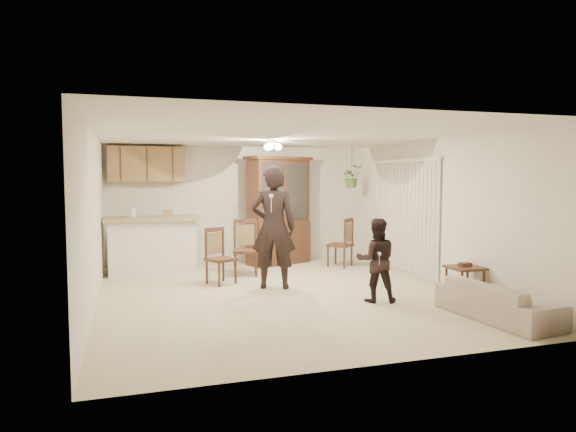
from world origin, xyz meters
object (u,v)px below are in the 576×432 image
object	(u,v)px
chair_hutch_left	(246,260)
china_hutch	(279,211)
child	(376,256)
adult	(273,234)
chair_bar	(221,268)
sofa	(498,292)
side_table	(465,283)
chair_hutch_right	(340,253)

from	to	relation	value
chair_hutch_left	china_hutch	bearing A→B (deg)	60.62
child	china_hutch	size ratio (longest dim) A/B	0.60
adult	chair_bar	bearing A→B (deg)	-17.92
sofa	chair_hutch_left	bearing A→B (deg)	27.05
child	chair_hutch_left	xyz separation A→B (m)	(-1.40, 2.55, -0.38)
side_table	chair_bar	bearing A→B (deg)	144.75
adult	chair_bar	world-z (taller)	adult
chair_bar	chair_hutch_right	distance (m)	2.82
sofa	china_hutch	xyz separation A→B (m)	(-1.50, 4.96, 0.75)
adult	chair_hutch_right	distance (m)	2.53
side_table	chair_bar	xyz separation A→B (m)	(-3.25, 2.30, 0.00)
china_hutch	chair_bar	world-z (taller)	china_hutch
sofa	chair_hutch_right	size ratio (longest dim) A/B	1.87
child	china_hutch	xyz separation A→B (m)	(-0.44, 3.63, 0.44)
adult	child	distance (m)	1.82
china_hutch	chair_hutch_right	distance (m)	1.56
sofa	adult	bearing A→B (deg)	34.70
chair_bar	chair_hutch_right	size ratio (longest dim) A/B	0.96
adult	china_hutch	world-z (taller)	china_hutch
sofa	chair_hutch_right	world-z (taller)	chair_hutch_right
chair_hutch_right	china_hutch	bearing A→B (deg)	-73.81
chair_bar	side_table	bearing A→B (deg)	-62.14
child	chair_hutch_right	world-z (taller)	child
sofa	adult	world-z (taller)	adult
china_hutch	chair_hutch_left	distance (m)	1.67
china_hutch	chair_bar	xyz separation A→B (m)	(-1.53, -1.69, -0.85)
child	side_table	size ratio (longest dim) A/B	2.34
chair_hutch_right	chair_hutch_left	bearing A→B (deg)	-31.33
chair_bar	chair_hutch_right	world-z (taller)	chair_hutch_right
sofa	chair_hutch_right	distance (m)	4.29
sofa	adult	distance (m)	3.54
china_hutch	chair_hutch_left	size ratio (longest dim) A/B	2.16
side_table	chair_hutch_left	distance (m)	3.95
chair_bar	chair_hutch_left	distance (m)	0.83
child	chair_bar	size ratio (longest dim) A/B	1.40
adult	chair_hutch_left	xyz separation A→B (m)	(-0.21, 1.20, -0.60)
chair_hutch_left	chair_hutch_right	bearing A→B (deg)	22.89
side_table	chair_hutch_right	world-z (taller)	chair_hutch_right
adult	china_hutch	size ratio (longest dim) A/B	0.79
adult	chair_bar	size ratio (longest dim) A/B	1.87
sofa	china_hutch	bearing A→B (deg)	11.48
side_table	adult	bearing A→B (deg)	145.47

